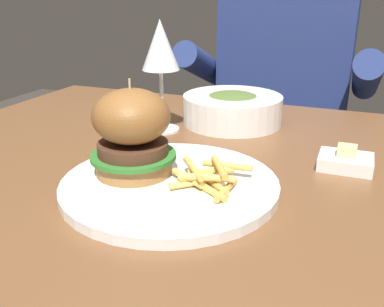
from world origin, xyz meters
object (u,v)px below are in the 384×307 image
object	(u,v)px
burger_sandwich	(132,132)
diner_person	(280,138)
main_plate	(170,185)
wine_glass	(160,49)
soup_bowl	(232,108)
butter_dish	(346,161)

from	to	relation	value
burger_sandwich	diner_person	bearing A→B (deg)	84.89
main_plate	wine_glass	xyz separation A→B (m)	(-0.12, 0.23, 0.15)
soup_bowl	diner_person	world-z (taller)	diner_person
main_plate	diner_person	bearing A→B (deg)	89.07
soup_bowl	diner_person	xyz separation A→B (m)	(0.02, 0.46, -0.21)
wine_glass	soup_bowl	world-z (taller)	wine_glass
butter_dish	soup_bowl	distance (m)	0.28
soup_bowl	diner_person	bearing A→B (deg)	87.13
wine_glass	soup_bowl	size ratio (longest dim) A/B	1.04
butter_dish	wine_glass	bearing A→B (deg)	168.64
main_plate	soup_bowl	world-z (taller)	soup_bowl
burger_sandwich	soup_bowl	size ratio (longest dim) A/B	0.67
wine_glass	burger_sandwich	bearing A→B (deg)	-74.26
butter_dish	diner_person	xyz separation A→B (m)	(-0.20, 0.62, -0.19)
wine_glass	butter_dish	size ratio (longest dim) A/B	2.62
main_plate	burger_sandwich	size ratio (longest dim) A/B	2.22
soup_bowl	butter_dish	bearing A→B (deg)	-35.49
wine_glass	soup_bowl	distance (m)	0.19
soup_bowl	diner_person	size ratio (longest dim) A/B	0.17
butter_dish	soup_bowl	bearing A→B (deg)	144.51
wine_glass	butter_dish	distance (m)	0.37
wine_glass	butter_dish	world-z (taller)	wine_glass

